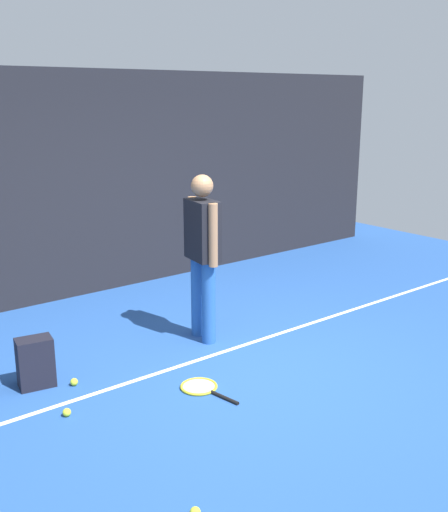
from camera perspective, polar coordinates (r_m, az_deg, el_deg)
name	(u,v)px	position (r m, az deg, el deg)	size (l,w,h in m)	color
ground_plane	(251,370)	(5.69, 2.55, -10.60)	(12.00, 12.00, 0.00)	#234C93
back_fence	(93,184)	(7.73, -12.15, 6.59)	(10.00, 0.10, 2.75)	black
court_line	(219,353)	(6.02, -0.43, -9.07)	(9.00, 0.05, 0.00)	white
tennis_player	(203,248)	(6.07, -2.01, 0.76)	(0.28, 0.52, 1.70)	#2659A5
tennis_racket	(201,387)	(5.35, -2.14, -12.21)	(0.37, 0.63, 0.03)	black
backpack	(35,363)	(5.57, -17.28, -9.53)	(0.33, 0.32, 0.44)	black
tennis_ball_near_player	(74,382)	(5.55, -13.87, -11.38)	(0.07, 0.07, 0.07)	#CCE033
tennis_ball_by_fence	(67,412)	(5.09, -14.52, -14.00)	(0.07, 0.07, 0.07)	#CCE033
tennis_ball_mid_court	(195,512)	(3.95, -2.72, -22.86)	(0.07, 0.07, 0.07)	#CCE033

